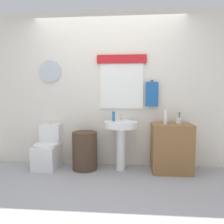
% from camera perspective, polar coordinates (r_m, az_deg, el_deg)
% --- Properties ---
extents(ground_plane, '(8.00, 8.00, 0.00)m').
position_cam_1_polar(ground_plane, '(2.74, -3.23, -21.60)').
color(ground_plane, '#A3A3A8').
extents(back_wall, '(4.40, 0.18, 2.60)m').
position_cam_1_polar(back_wall, '(3.59, -0.79, 6.25)').
color(back_wall, silver).
rests_on(back_wall, ground_plane).
extents(toilet, '(0.38, 0.51, 0.73)m').
position_cam_1_polar(toilet, '(3.69, -17.12, -10.10)').
color(toilet, white).
rests_on(toilet, ground_plane).
extents(laundry_hamper, '(0.40, 0.40, 0.61)m').
position_cam_1_polar(laundry_hamper, '(3.47, -7.45, -10.41)').
color(laundry_hamper, '#4C3828').
rests_on(laundry_hamper, ground_plane).
extents(pedestal_sink, '(0.53, 0.53, 0.79)m').
position_cam_1_polar(pedestal_sink, '(3.34, 2.44, -5.82)').
color(pedestal_sink, white).
rests_on(pedestal_sink, ground_plane).
extents(faucet, '(0.03, 0.03, 0.10)m').
position_cam_1_polar(faucet, '(3.42, 2.53, -1.49)').
color(faucet, silver).
rests_on(faucet, pedestal_sink).
extents(wooden_cabinet, '(0.61, 0.44, 0.76)m').
position_cam_1_polar(wooden_cabinet, '(3.45, 15.90, -9.38)').
color(wooden_cabinet, olive).
rests_on(wooden_cabinet, ground_plane).
extents(soap_bottle, '(0.05, 0.05, 0.15)m').
position_cam_1_polar(soap_bottle, '(3.35, 0.43, -1.18)').
color(soap_bottle, '#2D6BB7').
rests_on(soap_bottle, pedestal_sink).
extents(lotion_bottle, '(0.05, 0.05, 0.22)m').
position_cam_1_polar(lotion_bottle, '(3.30, 14.44, -1.34)').
color(lotion_bottle, white).
rests_on(lotion_bottle, wooden_cabinet).
extents(toothbrush_cup, '(0.08, 0.08, 0.19)m').
position_cam_1_polar(toothbrush_cup, '(3.41, 17.77, -2.15)').
color(toothbrush_cup, silver).
rests_on(toothbrush_cup, wooden_cabinet).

